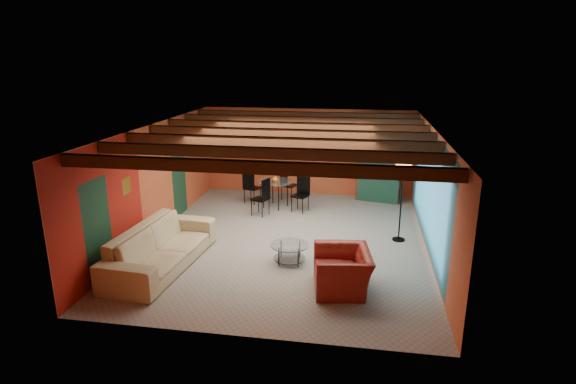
% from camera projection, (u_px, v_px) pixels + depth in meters
% --- Properties ---
extents(room, '(6.52, 8.01, 2.71)m').
position_uv_depth(room, '(287.00, 142.00, 10.45)').
color(room, gray).
rests_on(room, ground).
extents(sofa, '(1.42, 3.11, 0.88)m').
position_uv_depth(sofa, '(161.00, 247.00, 9.54)').
color(sofa, tan).
rests_on(sofa, ground).
extents(armchair, '(1.20, 1.32, 0.77)m').
position_uv_depth(armchair, '(342.00, 270.00, 8.61)').
color(armchair, maroon).
rests_on(armchair, ground).
extents(coffee_table, '(0.85, 0.85, 0.42)m').
position_uv_depth(coffee_table, '(289.00, 253.00, 9.79)').
color(coffee_table, white).
rests_on(coffee_table, ground).
extents(dining_table, '(2.64, 2.64, 1.07)m').
position_uv_depth(dining_table, '(275.00, 189.00, 13.30)').
color(dining_table, white).
rests_on(dining_table, ground).
extents(armoire, '(1.30, 0.84, 2.11)m').
position_uv_depth(armoire, '(378.00, 166.00, 13.88)').
color(armoire, maroon).
rests_on(armoire, ground).
extents(floor_lamp, '(0.45, 0.45, 1.86)m').
position_uv_depth(floor_lamp, '(401.00, 203.00, 10.77)').
color(floor_lamp, black).
rests_on(floor_lamp, ground).
extents(ceiling_fan, '(1.50, 1.50, 0.44)m').
position_uv_depth(ceiling_fan, '(287.00, 143.00, 10.35)').
color(ceiling_fan, '#472614').
rests_on(ceiling_fan, ceiling).
extents(painting, '(1.05, 0.03, 0.65)m').
position_uv_depth(painting, '(279.00, 142.00, 14.44)').
color(painting, black).
rests_on(painting, wall_back).
extents(potted_plant, '(0.43, 0.38, 0.45)m').
position_uv_depth(potted_plant, '(381.00, 123.00, 13.51)').
color(potted_plant, '#26661E').
rests_on(potted_plant, armoire).
extents(vase, '(0.19, 0.19, 0.18)m').
position_uv_depth(vase, '(275.00, 169.00, 13.13)').
color(vase, orange).
rests_on(vase, dining_table).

